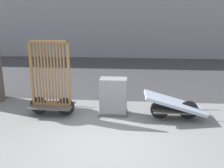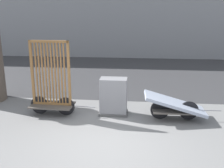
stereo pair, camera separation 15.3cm
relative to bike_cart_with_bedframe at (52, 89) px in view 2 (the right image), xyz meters
The scene contains 5 objects.
ground_plane 2.71m from the bike_cart_with_bedframe, 44.99° to the right, with size 60.00×60.00×0.00m, color slate.
road_strip 6.31m from the bike_cart_with_bedframe, 73.01° to the left, with size 56.00×9.04×0.01m.
bike_cart_with_bedframe is the anchor object (origin of this frame).
bike_cart_with_mattress 3.69m from the bike_cart_with_bedframe, ahead, with size 2.23×0.89×0.78m.
utility_cabinet 1.89m from the bike_cart_with_bedframe, ahead, with size 0.87×0.55×1.13m.
Camera 2 is at (0.77, -5.49, 3.05)m, focal length 42.00 mm.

